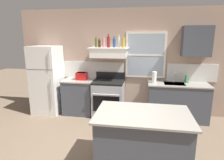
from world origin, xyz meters
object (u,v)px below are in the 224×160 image
at_px(bottle_olive_oil_square, 96,43).
at_px(refrigerator, 47,80).
at_px(toaster, 82,76).
at_px(kitchen_island, 142,141).
at_px(bottle_rose_pink, 104,43).
at_px(bottle_brown_stout, 99,44).
at_px(bottle_clear_tall, 119,42).
at_px(stove_range, 109,98).
at_px(paper_towel_roll, 154,77).
at_px(bottle_blue_liqueur, 114,43).
at_px(bottle_champagne_gold_foil, 123,42).
at_px(dish_soap_bottle, 186,79).
at_px(bottle_red_label_wine, 108,42).

bearing_deg(bottle_olive_oil_square, refrigerator, -172.21).
relative_size(refrigerator, toaster, 5.97).
relative_size(refrigerator, kitchen_island, 1.27).
bearing_deg(bottle_rose_pink, bottle_olive_oil_square, 157.44).
bearing_deg(bottle_brown_stout, refrigerator, -176.96).
bearing_deg(toaster, bottle_clear_tall, 3.36).
distance_m(bottle_rose_pink, kitchen_island, 2.63).
height_order(refrigerator, bottle_clear_tall, bottle_clear_tall).
height_order(stove_range, paper_towel_roll, paper_towel_roll).
distance_m(bottle_blue_liqueur, bottle_champagne_gold_foil, 0.23).
xyz_separation_m(bottle_blue_liqueur, dish_soap_bottle, (1.76, 0.02, -0.86)).
bearing_deg(bottle_champagne_gold_foil, bottle_brown_stout, -178.13).
distance_m(toaster, bottle_champagne_gold_foil, 1.37).
xyz_separation_m(toaster, bottle_clear_tall, (0.96, 0.06, 0.87)).
bearing_deg(bottle_olive_oil_square, bottle_rose_pink, -22.56).
xyz_separation_m(bottle_rose_pink, dish_soap_bottle, (2.01, 0.07, -0.86)).
relative_size(bottle_brown_stout, kitchen_island, 0.15).
distance_m(refrigerator, stove_range, 1.70).
height_order(bottle_red_label_wine, bottle_clear_tall, bottle_red_label_wine).
xyz_separation_m(bottle_rose_pink, bottle_clear_tall, (0.37, 0.05, 0.01)).
bearing_deg(bottle_clear_tall, bottle_blue_liqueur, 175.75).
xyz_separation_m(bottle_red_label_wine, bottle_champagne_gold_foil, (0.36, 0.00, -0.01)).
relative_size(toaster, bottle_clear_tall, 0.95).
bearing_deg(bottle_rose_pink, paper_towel_roll, -1.32).
xyz_separation_m(bottle_red_label_wine, bottle_blue_liqueur, (0.13, 0.05, -0.02)).
distance_m(stove_range, bottle_blue_liqueur, 1.40).
xyz_separation_m(stove_range, dish_soap_bottle, (1.88, 0.14, 0.54)).
height_order(stove_range, bottle_rose_pink, bottle_rose_pink).
xyz_separation_m(stove_range, paper_towel_roll, (1.12, 0.04, 0.58)).
height_order(refrigerator, bottle_olive_oil_square, bottle_olive_oil_square).
bearing_deg(kitchen_island, bottle_olive_oil_square, 120.32).
relative_size(bottle_clear_tall, kitchen_island, 0.22).
distance_m(dish_soap_bottle, kitchen_island, 2.35).
bearing_deg(stove_range, refrigerator, -179.20).
height_order(bottle_champagne_gold_foil, paper_towel_roll, bottle_champagne_gold_foil).
height_order(bottle_rose_pink, bottle_champagne_gold_foil, bottle_champagne_gold_foil).
xyz_separation_m(bottle_blue_liqueur, bottle_champagne_gold_foil, (0.23, -0.05, 0.02)).
bearing_deg(stove_range, bottle_blue_liqueur, 44.48).
bearing_deg(stove_range, bottle_olive_oil_square, 155.49).
bearing_deg(toaster, dish_soap_bottle, 1.76).
relative_size(bottle_brown_stout, bottle_red_label_wine, 0.66).
xyz_separation_m(bottle_olive_oil_square, bottle_red_label_wine, (0.33, -0.09, 0.03)).
bearing_deg(refrigerator, bottle_olive_oil_square, 7.79).
distance_m(bottle_rose_pink, paper_towel_roll, 1.49).
relative_size(refrigerator, stove_range, 1.63).
bearing_deg(stove_range, dish_soap_bottle, 4.18).
xyz_separation_m(toaster, dish_soap_bottle, (2.60, 0.08, -0.01)).
xyz_separation_m(stove_range, bottle_brown_stout, (-0.23, 0.05, 1.37)).
relative_size(bottle_blue_liqueur, bottle_clear_tall, 0.85).
xyz_separation_m(bottle_blue_liqueur, bottle_clear_tall, (0.12, -0.01, 0.02)).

